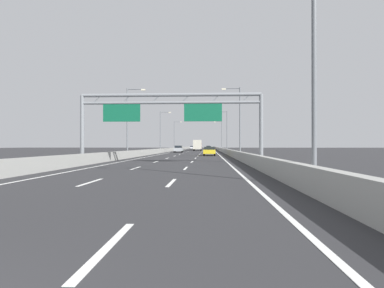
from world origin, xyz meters
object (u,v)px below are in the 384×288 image
Objects in this scene: streetlamp_right_mid at (238,118)px; red_car at (208,147)px; sign_gantry at (169,110)px; streetlamp_right_far at (226,129)px; yellow_car at (209,151)px; streetlamp_left_far at (161,129)px; streetlamp_right_distant at (221,134)px; white_car at (192,148)px; streetlamp_left_distant at (175,134)px; box_truck at (198,145)px; streetlamp_left_mid at (129,118)px; green_car at (209,148)px; silver_car at (179,149)px; streetlamp_right_near at (308,53)px.

streetlamp_right_mid reaches higher than red_car.
streetlamp_right_far is (7.64, 45.70, 0.57)m from sign_gantry.
streetlamp_left_far is at bearing 115.86° from yellow_car.
streetlamp_right_mid is at bearing -63.99° from yellow_car.
streetlamp_right_distant is at bearing 84.29° from sign_gantry.
sign_gantry reaches higher than white_car.
streetlamp_left_distant is 1.09× the size of box_truck.
sign_gantry reaches higher than yellow_car.
yellow_car is at bearing 35.91° from streetlamp_left_mid.
yellow_car is at bearing 80.73° from sign_gantry.
white_car is (-6.85, -1.44, -0.03)m from red_car.
streetlamp_right_distant reaches higher than green_car.
silver_car reaches higher than yellow_car.
green_car is 6.22m from box_truck.
silver_car is at bearing -109.68° from streetlamp_right_distant.
streetlamp_left_distant is at bearing 180.00° from streetlamp_right_distant.
sign_gantry reaches higher than green_car.
yellow_car reaches higher than green_car.
streetlamp_right_distant is 2.19× the size of green_car.
yellow_car is (-3.90, -22.77, -4.66)m from streetlamp_right_far.
white_car is (-10.94, 31.80, -4.68)m from streetlamp_right_distant.
streetlamp_right_far is 26.78m from box_truck.
red_car is at bearing 93.66° from streetlamp_right_far.
streetlamp_left_far reaches higher than silver_car.
box_truck reaches higher than yellow_car.
streetlamp_right_near reaches higher than yellow_car.
streetlamp_right_distant reaches higher than box_truck.
streetlamp_left_mid is at bearing -96.53° from red_car.
yellow_car is at bearing -89.87° from red_car.
streetlamp_right_near is 2.02× the size of silver_car.
streetlamp_left_distant is at bearing 90.00° from streetlamp_left_mid.
box_truck is at bearing 82.00° from silver_car.
green_car is at bearing -89.76° from red_car.
streetlamp_right_far is at bearing -86.34° from red_car.
streetlamp_right_far is (0.00, 61.51, 0.00)m from streetlamp_right_near.
streetlamp_right_near is 30.76m from streetlamp_right_mid.
streetlamp_right_far is at bearing -64.10° from streetlamp_left_distant.
streetlamp_left_mid reaches higher than green_car.
streetlamp_left_mid reaches higher than white_car.
streetlamp_right_near is 2.19× the size of green_car.
sign_gantry is at bearing -80.93° from streetlamp_left_far.
white_car is at bearing 102.33° from green_car.
yellow_car is (0.19, -86.76, -0.01)m from red_car.
streetlamp_right_near and streetlamp_left_distant have the same top height.
streetlamp_right_mid is 33.10m from silver_car.
streetlamp_left_distant is at bearing 99.19° from streetlamp_right_near.
streetlamp_left_distant is at bearing 101.65° from yellow_car.
streetlamp_right_far is at bearing -80.08° from white_car.
streetlamp_left_far and streetlamp_right_far have the same top height.
box_truck reaches higher than silver_car.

